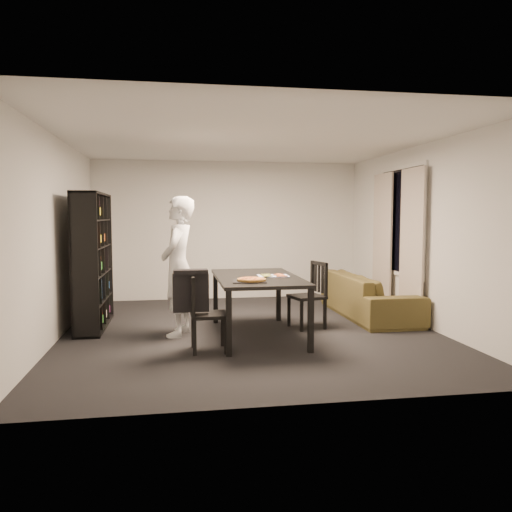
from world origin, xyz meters
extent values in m
cube|color=black|center=(0.00, 0.00, 0.00)|extent=(5.00, 5.50, 0.01)
cube|color=white|center=(0.00, 0.00, 2.60)|extent=(5.00, 5.50, 0.01)
cube|color=silver|center=(0.00, 2.75, 1.30)|extent=(5.00, 0.01, 2.60)
cube|color=silver|center=(0.00, -2.75, 1.30)|extent=(5.00, 0.01, 2.60)
cube|color=silver|center=(-2.50, 0.00, 1.30)|extent=(0.01, 5.50, 2.60)
cube|color=silver|center=(2.50, 0.00, 1.30)|extent=(0.01, 5.50, 2.60)
cube|color=black|center=(2.48, 0.60, 1.50)|extent=(0.02, 1.40, 1.60)
cube|color=white|center=(2.48, 0.60, 1.50)|extent=(0.03, 1.52, 1.72)
cube|color=#B8AB9D|center=(2.40, 0.08, 1.15)|extent=(0.03, 0.70, 2.25)
cube|color=#B8AB9D|center=(2.40, 1.12, 1.15)|extent=(0.03, 0.70, 2.25)
cube|color=black|center=(-2.16, 0.60, 0.95)|extent=(0.35, 1.50, 1.90)
cube|color=black|center=(0.05, -0.32, 0.77)|extent=(1.06, 1.90, 0.04)
cube|color=black|center=(-0.43, -1.22, 0.37)|extent=(0.06, 0.06, 0.75)
cube|color=black|center=(0.52, -1.22, 0.37)|extent=(0.06, 0.06, 0.75)
cube|color=black|center=(-0.43, 0.58, 0.37)|extent=(0.06, 0.06, 0.75)
cube|color=black|center=(0.52, 0.58, 0.37)|extent=(0.06, 0.06, 0.75)
cube|color=black|center=(-0.63, -0.94, 0.42)|extent=(0.42, 0.42, 0.04)
cube|color=black|center=(-0.82, -0.94, 0.67)|extent=(0.05, 0.42, 0.44)
cube|color=black|center=(-0.82, -0.94, 0.87)|extent=(0.04, 0.40, 0.05)
cube|color=black|center=(-0.45, -1.11, 0.20)|extent=(0.04, 0.04, 0.41)
cube|color=black|center=(-0.45, -0.76, 0.20)|extent=(0.04, 0.04, 0.41)
cube|color=black|center=(-0.80, -1.12, 0.20)|extent=(0.04, 0.04, 0.41)
cube|color=black|center=(-0.81, -0.76, 0.20)|extent=(0.04, 0.04, 0.41)
cube|color=black|center=(0.82, 0.04, 0.44)|extent=(0.53, 0.53, 0.04)
cube|color=black|center=(1.01, 0.09, 0.70)|extent=(0.15, 0.43, 0.46)
cube|color=black|center=(1.01, 0.09, 0.91)|extent=(0.13, 0.41, 0.05)
cube|color=black|center=(0.59, 0.17, 0.21)|extent=(0.04, 0.04, 0.42)
cube|color=black|center=(0.68, -0.19, 0.21)|extent=(0.04, 0.04, 0.42)
cube|color=black|center=(0.95, 0.26, 0.21)|extent=(0.04, 0.04, 0.42)
cube|color=black|center=(1.04, -0.10, 0.21)|extent=(0.04, 0.04, 0.42)
cube|color=black|center=(-0.84, -0.94, 0.69)|extent=(0.42, 0.09, 0.44)
cube|color=black|center=(-0.84, -0.94, 0.94)|extent=(0.40, 0.18, 0.05)
imported|color=white|center=(-0.97, -0.11, 0.92)|extent=(0.60, 0.76, 1.84)
cube|color=black|center=(-0.13, -0.83, 0.80)|extent=(0.43, 0.36, 0.01)
cylinder|color=olive|center=(-0.11, -0.84, 0.82)|extent=(0.35, 0.35, 0.02)
cylinder|color=#C87133|center=(-0.11, -0.84, 0.83)|extent=(0.31, 0.31, 0.01)
cube|color=white|center=(0.26, -0.35, 0.80)|extent=(0.41, 0.32, 0.01)
imported|color=#43381B|center=(2.01, 0.70, 0.33)|extent=(0.89, 2.27, 0.66)
camera|label=1|loc=(-1.02, -6.71, 1.59)|focal=35.00mm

